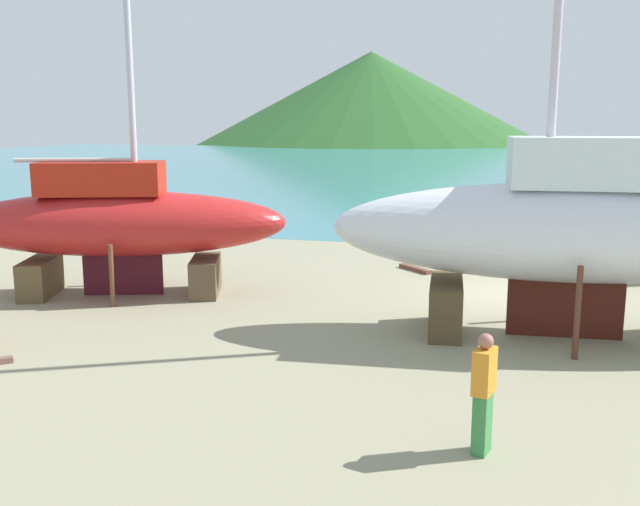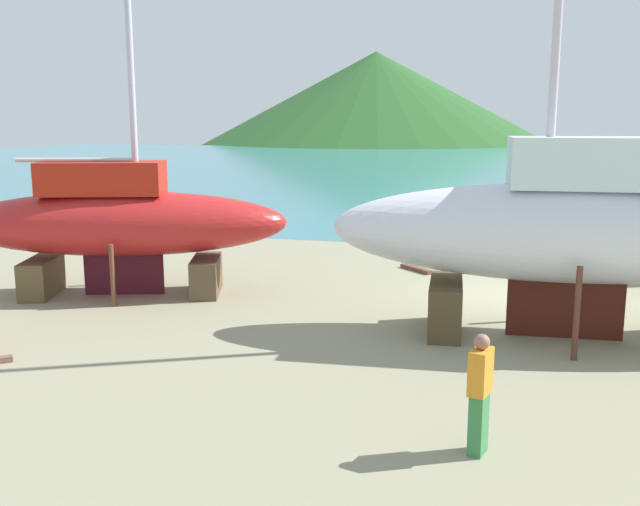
{
  "view_description": "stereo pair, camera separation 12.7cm",
  "coord_description": "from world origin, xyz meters",
  "px_view_note": "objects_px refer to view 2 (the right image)",
  "views": [
    {
      "loc": [
        -0.51,
        -19.05,
        4.65
      ],
      "look_at": [
        -4.63,
        -2.95,
        1.5
      ],
      "focal_mm": 39.79,
      "sensor_mm": 36.0,
      "label": 1
    },
    {
      "loc": [
        -0.38,
        -19.02,
        4.65
      ],
      "look_at": [
        -4.63,
        -2.95,
        1.5
      ],
      "focal_mm": 39.79,
      "sensor_mm": 36.0,
      "label": 2
    }
  ],
  "objects_px": {
    "sailboat_small_center": "(572,229)",
    "barrel_tipped_center": "(612,269)",
    "sailboat_mid_port": "(120,221)",
    "worker": "(480,392)"
  },
  "relations": [
    {
      "from": "sailboat_mid_port",
      "to": "barrel_tipped_center",
      "type": "height_order",
      "value": "sailboat_mid_port"
    },
    {
      "from": "sailboat_small_center",
      "to": "barrel_tipped_center",
      "type": "bearing_deg",
      "value": -110.22
    },
    {
      "from": "sailboat_small_center",
      "to": "barrel_tipped_center",
      "type": "height_order",
      "value": "sailboat_small_center"
    },
    {
      "from": "sailboat_mid_port",
      "to": "barrel_tipped_center",
      "type": "bearing_deg",
      "value": 2.24
    },
    {
      "from": "sailboat_small_center",
      "to": "sailboat_mid_port",
      "type": "xyz_separation_m",
      "value": [
        -11.22,
        1.03,
        -0.4
      ]
    },
    {
      "from": "sailboat_small_center",
      "to": "worker",
      "type": "height_order",
      "value": "sailboat_small_center"
    },
    {
      "from": "sailboat_small_center",
      "to": "worker",
      "type": "xyz_separation_m",
      "value": [
        -1.6,
        -5.98,
        -1.47
      ]
    },
    {
      "from": "sailboat_mid_port",
      "to": "worker",
      "type": "bearing_deg",
      "value": -53.48
    },
    {
      "from": "sailboat_mid_port",
      "to": "barrel_tipped_center",
      "type": "relative_size",
      "value": 15.08
    },
    {
      "from": "sailboat_small_center",
      "to": "barrel_tipped_center",
      "type": "relative_size",
      "value": 19.12
    }
  ]
}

